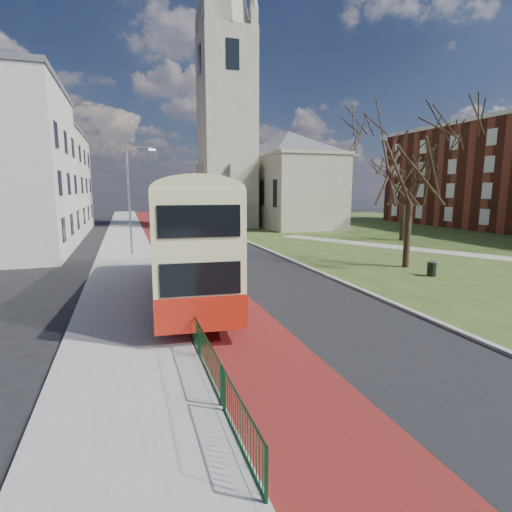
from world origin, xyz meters
name	(u,v)px	position (x,y,z in m)	size (l,w,h in m)	color
ground	(269,326)	(0.00, 0.00, 0.00)	(160.00, 160.00, 0.00)	black
road_carriageway	(205,249)	(1.50, 20.00, 0.01)	(9.00, 120.00, 0.01)	black
bus_lane	(173,250)	(-1.20, 20.00, 0.01)	(3.40, 120.00, 0.01)	#591414
pavement_west	(125,252)	(-5.00, 20.00, 0.06)	(4.00, 120.00, 0.12)	gray
kerb_west	(151,250)	(-3.00, 20.00, 0.07)	(0.25, 120.00, 0.13)	#999993
kerb_east	(250,243)	(6.10, 22.00, 0.07)	(0.25, 80.00, 0.13)	#999993
grass_green	(425,236)	(26.00, 22.00, 0.02)	(40.00, 80.00, 0.04)	#2B4619
footpath	(472,255)	(20.00, 10.00, 0.06)	(2.20, 36.00, 0.03)	#9E998C
pedestrian_railing	(175,292)	(-2.95, 4.00, 0.55)	(0.07, 24.00, 1.12)	#0C381A
gothic_church	(261,126)	(12.56, 38.00, 13.13)	(16.38, 18.00, 40.00)	gray
street_block_far	(38,182)	(-14.00, 38.00, 5.76)	(10.30, 16.30, 11.50)	#B9AD9C
streetlamp	(131,195)	(-4.35, 18.00, 4.59)	(2.13, 0.18, 8.00)	gray
bus	(188,234)	(-2.18, 4.81, 2.98)	(4.00, 12.71, 5.23)	#B61E10
winter_tree_near	(413,152)	(12.18, 7.77, 7.22)	(9.24, 9.24, 10.36)	#312418
winter_tree_far	(405,177)	(20.85, 19.26, 6.15)	(7.44, 7.44, 8.83)	#2F2417
litter_bin	(432,269)	(11.82, 5.05, 0.48)	(0.64, 0.64, 0.86)	black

